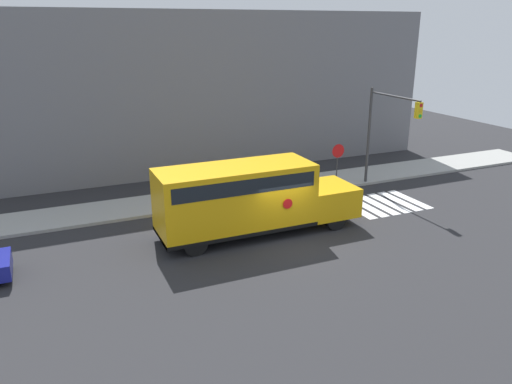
% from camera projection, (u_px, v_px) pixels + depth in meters
% --- Properties ---
extents(ground_plane, '(60.00, 60.00, 0.00)m').
position_uv_depth(ground_plane, '(283.00, 239.00, 21.84)').
color(ground_plane, '#28282B').
extents(sidewalk_strip, '(44.00, 3.00, 0.15)m').
position_uv_depth(sidewalk_strip, '(230.00, 194.00, 27.46)').
color(sidewalk_strip, '#9E9E99').
rests_on(sidewalk_strip, ground).
extents(building_backdrop, '(32.00, 4.00, 9.79)m').
position_uv_depth(building_backdrop, '(192.00, 92.00, 31.56)').
color(building_backdrop, slate).
rests_on(building_backdrop, ground).
extents(crosswalk_stripes, '(4.00, 3.20, 0.01)m').
position_uv_depth(crosswalk_stripes, '(383.00, 204.00, 26.21)').
color(crosswalk_stripes, white).
rests_on(crosswalk_stripes, ground).
extents(school_bus, '(9.19, 2.57, 3.22)m').
position_uv_depth(school_bus, '(247.00, 197.00, 21.80)').
color(school_bus, '#EAA80F').
rests_on(school_bus, ground).
extents(stop_sign, '(0.78, 0.10, 2.49)m').
position_uv_depth(stop_sign, '(338.00, 158.00, 28.62)').
color(stop_sign, '#38383A').
rests_on(stop_sign, ground).
extents(traffic_light, '(0.28, 4.10, 5.63)m').
position_uv_depth(traffic_light, '(384.00, 125.00, 27.15)').
color(traffic_light, '#38383A').
rests_on(traffic_light, ground).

